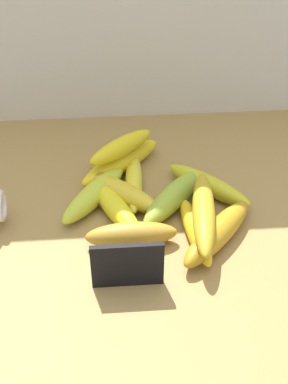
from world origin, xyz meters
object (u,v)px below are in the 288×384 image
banana_3 (116,208)px  banana_7 (134,181)px  banana_0 (94,194)px  banana_12 (121,147)px  banana_1 (195,231)px  banana_9 (98,183)px  banana_2 (218,233)px  banana_5 (123,193)px  banana_8 (121,162)px  banana_11 (204,212)px  banana_6 (208,185)px  banana_10 (131,235)px  chalkboard_sign (128,267)px  banana_4 (173,197)px

banana_3 → banana_7: 8.82cm
banana_0 → banana_12: 11.33cm
banana_1 → banana_12: 23.24cm
banana_9 → banana_2: bearing=-38.2°
banana_5 → banana_7: banana_5 is taller
banana_8 → banana_11: (13.07, -19.31, 2.95)cm
banana_6 → banana_12: size_ratio=1.18×
banana_5 → banana_2: bearing=-37.4°
banana_2 → banana_10: size_ratio=1.26×
chalkboard_sign → banana_5: 19.84cm
banana_5 → banana_10: 11.11cm
banana_3 → banana_12: bearing=83.2°
banana_1 → banana_2: size_ratio=0.86×
banana_3 → banana_10: 7.49cm
banana_8 → banana_10: (0.92, -20.75, 0.01)cm
banana_7 → banana_9: size_ratio=1.16×
banana_2 → banana_7: (-13.09, 15.79, -0.58)cm
banana_4 → banana_11: size_ratio=0.86×
banana_1 → chalkboard_sign: bearing=-141.8°
banana_5 → banana_3: bearing=-109.6°
banana_9 → banana_11: size_ratio=0.76×
banana_4 → banana_12: bearing=128.9°
banana_3 → banana_7: banana_3 is taller
banana_3 → banana_10: bearing=-71.9°
banana_1 → banana_6: banana_6 is taller
banana_10 → banana_11: 12.58cm
banana_0 → banana_9: size_ratio=1.14×
banana_2 → banana_9: (-19.85, 15.62, -0.37)cm
banana_5 → banana_11: banana_11 is taller
banana_7 → banana_11: bearing=-51.7°
banana_6 → banana_8: banana_8 is taller
banana_2 → banana_4: size_ratio=1.07×
chalkboard_sign → banana_12: (0.27, 29.00, 2.23)cm
banana_12 → banana_8: bearing=110.2°
banana_6 → banana_10: (-15.12, -12.65, 0.28)cm
banana_5 → banana_7: size_ratio=0.89×
banana_0 → banana_10: size_ratio=1.18×
banana_2 → banana_10: (-14.40, 0.64, -0.04)cm
banana_10 → banana_12: banana_12 is taller
banana_6 → banana_12: 18.13cm
banana_2 → banana_10: 14.42cm
banana_1 → banana_11: 3.79cm
banana_4 → banana_6: size_ratio=0.99×
banana_1 → banana_0: bearing=148.4°
banana_9 → banana_12: 8.29cm
banana_3 → banana_6: bearing=17.6°
chalkboard_sign → banana_6: bearing=52.9°
banana_6 → banana_9: bearing=173.6°
banana_5 → banana_8: bearing=90.0°
banana_0 → banana_9: bearing=78.9°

